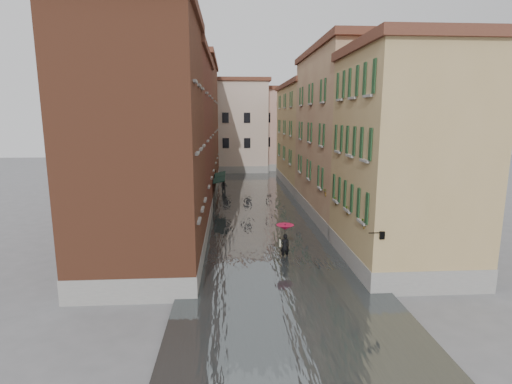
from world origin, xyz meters
name	(u,v)px	position (x,y,z in m)	size (l,w,h in m)	color
ground	(271,255)	(0.00, 0.00, 0.00)	(120.00, 120.00, 0.00)	#5F6062
floodwater	(257,206)	(0.00, 13.00, 0.10)	(10.00, 60.00, 0.20)	#444A4B
building_left_near	(141,151)	(-7.00, -2.00, 6.50)	(6.00, 8.00, 13.00)	brown
building_left_mid	(172,142)	(-7.00, 9.00, 6.25)	(6.00, 14.00, 12.50)	#5A2D1C
building_left_far	(190,127)	(-7.00, 24.00, 7.00)	(6.00, 16.00, 14.00)	brown
building_right_near	(405,163)	(7.00, -2.00, 5.75)	(6.00, 8.00, 11.50)	tan
building_right_mid	(347,138)	(7.00, 9.00, 6.50)	(6.00, 14.00, 13.00)	tan
building_right_far	(310,138)	(7.00, 24.00, 5.75)	(6.00, 16.00, 11.50)	tan
building_end_cream	(226,128)	(-3.00, 38.00, 6.50)	(12.00, 9.00, 13.00)	#BAA794
building_end_pink	(283,130)	(6.00, 40.00, 6.00)	(10.00, 9.00, 12.00)	tan
awning_near	(219,181)	(-3.49, 13.14, 2.47)	(1.09, 3.06, 2.80)	black
awning_far	(220,175)	(-3.48, 16.39, 2.47)	(1.09, 3.25, 2.80)	black
wall_lantern	(381,235)	(4.33, -6.00, 3.01)	(0.71, 0.22, 0.35)	black
window_planters	(344,200)	(4.12, -0.69, 3.51)	(0.59, 8.70, 0.84)	brown
pedestrian_main	(285,237)	(0.71, -0.69, 1.35)	(1.06, 1.06, 2.06)	black
pedestrian_far	(224,187)	(-3.14, 19.67, 0.76)	(0.74, 0.57, 1.51)	black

